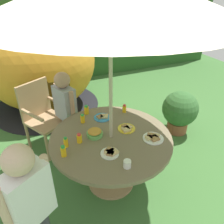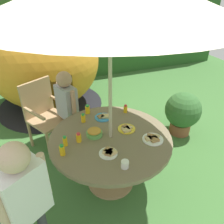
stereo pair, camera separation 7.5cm
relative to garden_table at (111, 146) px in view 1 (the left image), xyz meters
The scene contains 20 objects.
ground_plane 0.58m from the garden_table, ahead, with size 10.00×10.00×0.02m, color #3D6B33.
hedge_backdrop 3.74m from the garden_table, 90.00° to the left, with size 9.00×0.70×2.16m, color #285623.
garden_table is the anchor object (origin of this frame).
wooden_chair 1.23m from the garden_table, 119.39° to the left, with size 0.66×0.66×0.99m.
dome_tent 2.34m from the garden_table, 100.02° to the left, with size 2.10×2.10×1.78m.
potted_plant 1.54m from the garden_table, 21.43° to the left, with size 0.56×0.56×0.70m.
child_in_grey_shirt 0.91m from the garden_table, 110.24° to the left, with size 0.27×0.39×1.19m.
child_in_white_shirt 1.07m from the garden_table, 148.51° to the right, with size 0.38×0.33×1.27m.
snack_bowl 0.25m from the garden_table, 151.64° to the left, with size 0.18×0.18×0.08m.
plate_mid_right 0.48m from the garden_table, 28.22° to the right, with size 0.22×0.22×0.03m.
plate_far_left 0.31m from the garden_table, 114.40° to the right, with size 0.18×0.18×0.03m.
plate_back_edge 0.27m from the garden_table, 14.09° to the left, with size 0.20×0.20×0.03m.
plate_near_left 0.42m from the garden_table, 82.51° to the left, with size 0.20×0.20×0.03m.
juice_bottle_near_right 0.58m from the garden_table, 169.45° to the right, with size 0.05×0.05×0.12m.
juice_bottle_far_right 0.47m from the garden_table, 117.02° to the left, with size 0.05×0.05×0.11m.
juice_bottle_center_front 0.39m from the garden_table, behind, with size 0.06×0.06×0.11m.
juice_bottle_center_back 0.52m from the garden_table, behind, with size 0.05×0.05×0.11m.
juice_bottle_mid_left 0.57m from the garden_table, 48.45° to the left, with size 0.05×0.05×0.11m.
juice_bottle_front_edge 0.60m from the garden_table, 99.53° to the left, with size 0.06×0.06×0.11m.
cup_near 0.51m from the garden_table, 95.10° to the right, with size 0.07×0.07×0.07m, color white.
Camera 1 is at (-0.75, -1.76, 2.17)m, focal length 35.42 mm.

